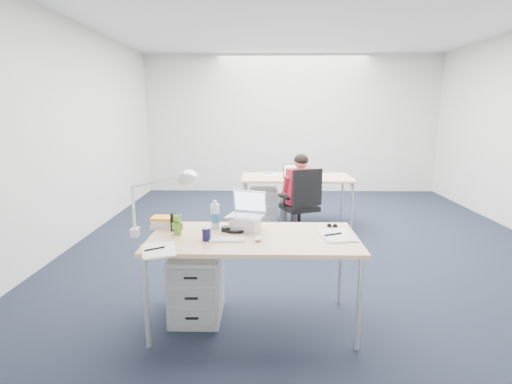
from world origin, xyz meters
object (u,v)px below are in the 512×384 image
cordless_phone (173,222)px  sunglasses (332,226)px  drawer_pedestal_near (197,285)px  dark_laptop (294,171)px  desk_far (296,180)px  bear_figurine (177,224)px  seated_person (296,195)px  headphones (236,228)px  desk_near (253,242)px  silver_laptop (245,212)px  water_bottle (215,215)px  wireless_keyboard (227,239)px  desk_lamp (154,202)px  can_koozie (206,234)px  drawer_pedestal_far (263,207)px  book_stack (164,222)px  computer_mouse (258,239)px  office_chair (300,219)px  far_cup (317,171)px

cordless_phone → sunglasses: (1.30, 0.13, -0.06)m
drawer_pedestal_near → dark_laptop: bearing=69.2°
desk_far → bear_figurine: (-1.16, -2.79, 0.13)m
seated_person → headphones: (-0.66, -2.15, 0.18)m
desk_near → bear_figurine: (-0.59, 0.04, 0.13)m
headphones → dark_laptop: dark_laptop is taller
desk_far → bear_figurine: size_ratio=9.81×
desk_far → dark_laptop: dark_laptop is taller
headphones → bear_figurine: bearing=-177.4°
silver_laptop → water_bottle: (-0.25, 0.03, -0.03)m
wireless_keyboard → cordless_phone: (-0.45, 0.23, 0.07)m
desk_lamp → can_koozie: bearing=7.4°
headphones → can_koozie: size_ratio=2.35×
desk_near → desk_far: (0.56, 2.83, 0.00)m
water_bottle → cordless_phone: size_ratio=1.62×
seated_person → headphones: 2.26m
desk_far → drawer_pedestal_far: bearing=-174.2°
book_stack → desk_far: bearing=63.2°
desk_far → desk_lamp: 3.15m
bear_figurine → dark_laptop: size_ratio=0.56×
desk_near → computer_mouse: (0.04, -0.11, 0.06)m
drawer_pedestal_far → sunglasses: size_ratio=6.15×
wireless_keyboard → dark_laptop: (0.71, 2.78, 0.10)m
desk_far → drawer_pedestal_far: 0.64m
drawer_pedestal_far → office_chair: bearing=-52.9°
far_cup → book_stack: bearing=-120.0°
wireless_keyboard → headphones: headphones is taller
drawer_pedestal_far → dark_laptop: size_ratio=1.88×
drawer_pedestal_near → sunglasses: size_ratio=6.15×
drawer_pedestal_near → dark_laptop: dark_laptop is taller
drawer_pedestal_far → bear_figurine: 2.88m
silver_laptop → cordless_phone: silver_laptop is taller
desk_near → computer_mouse: 0.13m
water_bottle → sunglasses: 0.97m
headphones → bear_figurine: size_ratio=1.51×
wireless_keyboard → sunglasses: (0.84, 0.36, 0.00)m
office_chair → cordless_phone: (-1.21, -2.01, 0.53)m
drawer_pedestal_near → can_koozie: can_koozie is taller
silver_laptop → headphones: 0.15m
drawer_pedestal_near → computer_mouse: (0.51, -0.21, 0.47)m
desk_near → sunglasses: size_ratio=17.88×
silver_laptop → sunglasses: (0.72, 0.08, -0.14)m
wireless_keyboard → water_bottle: (-0.12, 0.30, 0.11)m
drawer_pedestal_far → headphones: (-0.22, -2.64, 0.48)m
computer_mouse → wireless_keyboard: bearing=-165.2°
bear_figurine → desk_near: bearing=5.1°
bear_figurine → drawer_pedestal_far: bearing=85.1°
wireless_keyboard → bear_figurine: bearing=157.5°
drawer_pedestal_near → sunglasses: 1.22m
desk_far → desk_lamp: bearing=-114.8°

